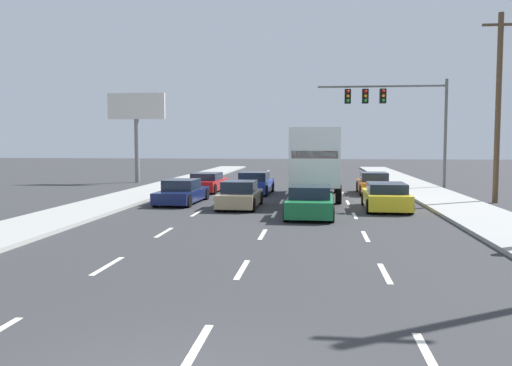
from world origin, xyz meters
name	(u,v)px	position (x,y,z in m)	size (l,w,h in m)	color
ground_plane	(285,196)	(0.00, 25.00, 0.00)	(140.00, 140.00, 0.00)	#333335
sidewalk_right	(460,207)	(8.49, 20.00, 0.07)	(3.08, 80.00, 0.14)	#9E9E99
sidewalk_left	(111,202)	(-8.49, 20.00, 0.07)	(3.08, 80.00, 0.14)	#9E9E99
lane_markings	(285,197)	(0.00, 24.45, 0.00)	(6.94, 57.00, 0.01)	silver
car_red	(207,183)	(-5.03, 27.15, 0.56)	(2.04, 4.49, 1.19)	red
car_navy	(182,193)	(-5.00, 20.69, 0.54)	(1.99, 4.70, 1.22)	#141E4C
car_blue	(255,184)	(-1.89, 26.03, 0.60)	(2.07, 4.17, 1.33)	#1E389E
car_tan	(240,196)	(-1.81, 19.16, 0.57)	(1.85, 4.11, 1.28)	tan
box_truck	(317,159)	(1.79, 23.62, 2.15)	(2.77, 9.28, 3.80)	white
car_green	(310,202)	(1.53, 16.46, 0.59)	(2.04, 4.27, 1.29)	#196B38
car_orange	(374,184)	(5.20, 26.81, 0.59)	(1.88, 4.03, 1.30)	orange
car_yellow	(386,197)	(4.96, 19.20, 0.59)	(2.04, 4.41, 1.25)	yellow
traffic_signal_mast	(387,104)	(6.46, 30.99, 5.63)	(8.54, 0.69, 7.27)	#595B56
utility_pole_mid	(498,106)	(10.87, 22.60, 4.91)	(1.80, 0.28, 9.54)	brown
roadside_billboard	(136,118)	(-11.98, 34.22, 4.97)	(4.50, 0.36, 6.85)	slate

